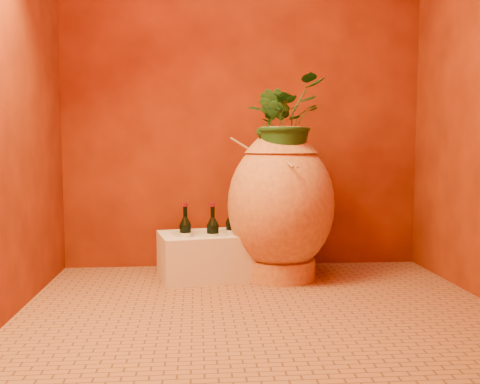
{
  "coord_description": "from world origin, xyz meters",
  "views": [
    {
      "loc": [
        -0.33,
        -2.76,
        0.85
      ],
      "look_at": [
        -0.08,
        0.35,
        0.58
      ],
      "focal_mm": 40.0,
      "sensor_mm": 36.0,
      "label": 1
    }
  ],
  "objects": [
    {
      "name": "amphora",
      "position": [
        0.2,
        0.6,
        0.48
      ],
      "size": [
        0.85,
        0.85,
        0.97
      ],
      "rotation": [
        0.0,
        0.0,
        0.3
      ],
      "color": "gold",
      "rests_on": "floor"
    },
    {
      "name": "wine_bottle_b",
      "position": [
        -0.41,
        0.69,
        0.28
      ],
      "size": [
        0.08,
        0.08,
        0.33
      ],
      "color": "black",
      "rests_on": "stone_basin"
    },
    {
      "name": "plant_main",
      "position": [
        0.22,
        0.57,
        1.01
      ],
      "size": [
        0.66,
        0.66,
        0.55
      ],
      "primitive_type": "imported",
      "rotation": [
        0.0,
        0.0,
        0.83
      ],
      "color": "#163F18",
      "rests_on": "amphora"
    },
    {
      "name": "wall_tap",
      "position": [
        0.47,
        0.92,
        0.71
      ],
      "size": [
        0.07,
        0.14,
        0.15
      ],
      "color": "#B28829",
      "rests_on": "wall_back"
    },
    {
      "name": "wall_back",
      "position": [
        0.0,
        1.0,
        1.25
      ],
      "size": [
        2.5,
        0.02,
        2.5
      ],
      "primitive_type": "cube",
      "color": "#531704",
      "rests_on": "ground"
    },
    {
      "name": "wine_bottle_a",
      "position": [
        -0.1,
        0.73,
        0.28
      ],
      "size": [
        0.08,
        0.08,
        0.35
      ],
      "color": "black",
      "rests_on": "stone_basin"
    },
    {
      "name": "plant_side",
      "position": [
        0.15,
        0.54,
        0.98
      ],
      "size": [
        0.29,
        0.3,
        0.43
      ],
      "primitive_type": "imported",
      "rotation": [
        0.0,
        0.0,
        -0.95
      ],
      "color": "#163F18",
      "rests_on": "amphora"
    },
    {
      "name": "wall_left",
      "position": [
        -1.25,
        0.0,
        1.25
      ],
      "size": [
        0.02,
        2.0,
        2.5
      ],
      "primitive_type": "cube",
      "color": "#531704",
      "rests_on": "ground"
    },
    {
      "name": "stone_basin",
      "position": [
        -0.25,
        0.65,
        0.14
      ],
      "size": [
        0.69,
        0.54,
        0.29
      ],
      "rotation": [
        0.0,
        0.0,
        0.2
      ],
      "color": "beige",
      "rests_on": "floor"
    },
    {
      "name": "floor",
      "position": [
        0.0,
        0.0,
        0.0
      ],
      "size": [
        2.5,
        2.5,
        0.0
      ],
      "primitive_type": "plane",
      "color": "brown",
      "rests_on": "ground"
    },
    {
      "name": "wine_bottle_c",
      "position": [
        -0.23,
        0.63,
        0.28
      ],
      "size": [
        0.08,
        0.08,
        0.33
      ],
      "color": "black",
      "rests_on": "stone_basin"
    }
  ]
}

